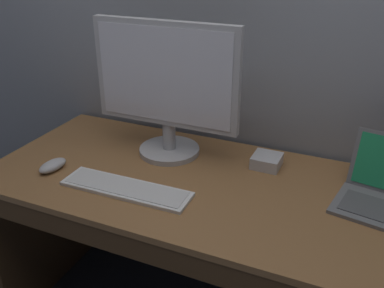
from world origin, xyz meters
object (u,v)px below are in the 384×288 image
Objects in this scene: wired_keyboard at (126,188)px; external_drive_box at (267,161)px; computer_mouse at (53,165)px; external_monitor at (166,87)px.

wired_keyboard is 4.38× the size of external_drive_box.
computer_mouse is at bearing -154.37° from external_drive_box.
external_drive_box is (0.73, 0.35, 0.00)m from computer_mouse.
wired_keyboard is 0.33m from computer_mouse.
wired_keyboard is 0.54m from external_drive_box.
wired_keyboard is (-0.01, -0.30, -0.27)m from external_monitor.
external_monitor is at bearing -171.32° from external_drive_box.
computer_mouse reaches higher than wired_keyboard.
wired_keyboard is 3.92× the size of computer_mouse.
external_monitor reaches higher than computer_mouse.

